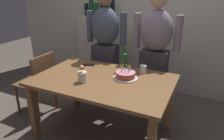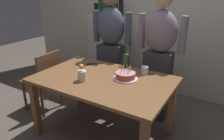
{
  "view_description": "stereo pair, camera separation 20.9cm",
  "coord_description": "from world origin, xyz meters",
  "views": [
    {
      "loc": [
        1.0,
        -1.87,
        1.67
      ],
      "look_at": [
        0.09,
        0.04,
        0.84
      ],
      "focal_mm": 33.76,
      "sensor_mm": 36.0,
      "label": 1
    },
    {
      "loc": [
        1.18,
        -1.77,
        1.67
      ],
      "look_at": [
        0.09,
        0.04,
        0.84
      ],
      "focal_mm": 33.76,
      "sensor_mm": 36.0,
      "label": 2
    }
  ],
  "objects": [
    {
      "name": "ground_plane",
      "position": [
        0.0,
        0.0,
        0.0
      ],
      "size": [
        10.0,
        10.0,
        0.0
      ],
      "primitive_type": "plane",
      "color": "#564C44"
    },
    {
      "name": "back_wall",
      "position": [
        0.0,
        1.55,
        1.3
      ],
      "size": [
        5.2,
        0.1,
        2.6
      ],
      "primitive_type": "cube",
      "color": "beige",
      "rests_on": "ground_plane"
    },
    {
      "name": "dining_table",
      "position": [
        0.0,
        0.0,
        0.64
      ],
      "size": [
        1.5,
        0.96,
        0.74
      ],
      "color": "brown",
      "rests_on": "ground_plane"
    },
    {
      "name": "birthday_cake",
      "position": [
        0.22,
        0.11,
        0.78
      ],
      "size": [
        0.27,
        0.27,
        0.15
      ],
      "color": "white",
      "rests_on": "dining_table"
    },
    {
      "name": "water_glass_near",
      "position": [
        0.34,
        0.35,
        0.79
      ],
      "size": [
        0.08,
        0.08,
        0.09
      ],
      "primitive_type": "cylinder",
      "color": "silver",
      "rests_on": "dining_table"
    },
    {
      "name": "wine_bottle",
      "position": [
        0.11,
        0.32,
        0.86
      ],
      "size": [
        0.07,
        0.07,
        0.31
      ],
      "color": "#194723",
      "rests_on": "dining_table"
    },
    {
      "name": "cell_phone",
      "position": [
        -0.36,
        0.3,
        0.74
      ],
      "size": [
        0.16,
        0.12,
        0.01
      ],
      "primitive_type": "cube",
      "rotation": [
        0.0,
        0.0,
        0.35
      ],
      "color": "black",
      "rests_on": "dining_table"
    },
    {
      "name": "flower_vase",
      "position": [
        -0.16,
        -0.17,
        0.82
      ],
      "size": [
        0.1,
        0.1,
        0.19
      ],
      "color": "silver",
      "rests_on": "dining_table"
    },
    {
      "name": "person_man_bearded",
      "position": [
        -0.33,
        0.7,
        0.87
      ],
      "size": [
        0.61,
        0.27,
        1.66
      ],
      "rotation": [
        0.0,
        0.0,
        3.14
      ],
      "color": "#33333D",
      "rests_on": "ground_plane"
    },
    {
      "name": "person_woman_cardigan",
      "position": [
        0.38,
        0.7,
        0.87
      ],
      "size": [
        0.61,
        0.27,
        1.66
      ],
      "rotation": [
        0.0,
        0.0,
        3.14
      ],
      "color": "#33333D",
      "rests_on": "ground_plane"
    },
    {
      "name": "dining_chair",
      "position": [
        -0.99,
        0.05,
        0.52
      ],
      "size": [
        0.42,
        0.42,
        0.87
      ],
      "rotation": [
        0.0,
        0.0,
        -1.57
      ],
      "color": "brown",
      "rests_on": "ground_plane"
    },
    {
      "name": "shelf_cabinet",
      "position": [
        -0.76,
        1.33,
        0.63
      ],
      "size": [
        0.69,
        0.3,
        1.51
      ],
      "color": "beige",
      "rests_on": "ground_plane"
    }
  ]
}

